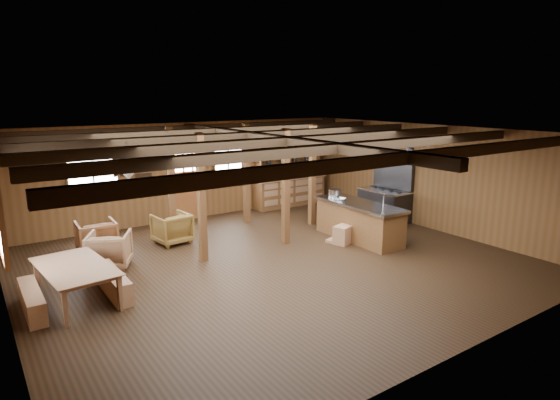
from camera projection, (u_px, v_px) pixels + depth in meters
name	position (u px, v px, depth m)	size (l,w,h in m)	color
room	(274.00, 200.00, 9.83)	(10.04, 9.04, 2.84)	black
ceiling_joists	(269.00, 138.00, 9.69)	(9.80, 8.82, 0.18)	black
timber_posts	(246.00, 182.00, 11.79)	(3.95, 2.35, 2.80)	#4D2616
back_door	(189.00, 189.00, 13.53)	(1.02, 0.08, 2.15)	brown
window_back_left	(93.00, 173.00, 11.94)	(1.32, 0.06, 1.32)	white
window_back_right	(228.00, 161.00, 14.09)	(1.02, 0.06, 1.32)	white
notice_boards	(136.00, 168.00, 12.54)	(1.08, 0.03, 0.90)	silver
back_counter	(289.00, 187.00, 15.27)	(2.55, 0.60, 2.45)	#5B301B
pendant_lamps	(151.00, 163.00, 9.21)	(1.86, 2.36, 0.66)	#2A2A2C
pot_rack	(381.00, 147.00, 11.73)	(0.38, 3.00, 0.43)	#2A2A2C
kitchen_island	(359.00, 221.00, 11.70)	(0.92, 2.51, 1.20)	#5B301B
step_stool	(343.00, 235.00, 11.40)	(0.51, 0.36, 0.45)	#9C6947
commercial_range	(386.00, 199.00, 13.50)	(0.79, 1.53, 1.89)	#2A2A2C
dining_table	(79.00, 283.00, 8.20)	(1.90, 1.06, 0.67)	brown
bench_wall	(32.00, 301.00, 7.81)	(0.27, 1.46, 0.40)	#9C6947
bench_aisle	(113.00, 283.00, 8.55)	(0.29, 1.52, 0.42)	#9C6947
armchair_a	(97.00, 237.00, 10.66)	(0.83, 0.85, 0.78)	brown
armchair_b	(172.00, 228.00, 11.42)	(0.79, 0.82, 0.74)	brown
armchair_c	(109.00, 250.00, 9.80)	(0.82, 0.84, 0.77)	brown
counter_pot	(335.00, 193.00, 12.25)	(0.33, 0.33, 0.20)	silver
bowl	(341.00, 199.00, 11.88)	(0.24, 0.24, 0.06)	silver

